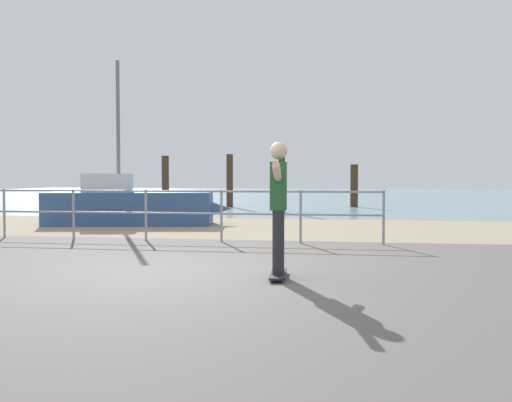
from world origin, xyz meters
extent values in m
cube|color=#605B56|center=(0.00, -1.00, 0.00)|extent=(24.00, 10.00, 0.04)
cube|color=tan|center=(0.00, 7.00, 0.00)|extent=(24.00, 6.00, 0.04)
cube|color=#75939E|center=(0.00, 35.00, 0.00)|extent=(72.00, 50.00, 0.04)
cylinder|color=gray|center=(-5.00, 3.60, 0.53)|extent=(0.05, 0.05, 1.05)
cylinder|color=gray|center=(-3.43, 3.60, 0.53)|extent=(0.05, 0.05, 1.05)
cylinder|color=gray|center=(-1.87, 3.60, 0.53)|extent=(0.05, 0.05, 1.05)
cylinder|color=gray|center=(-0.30, 3.60, 0.53)|extent=(0.05, 0.05, 1.05)
cylinder|color=gray|center=(1.27, 3.60, 0.53)|extent=(0.05, 0.05, 1.05)
cylinder|color=gray|center=(2.84, 3.60, 0.53)|extent=(0.05, 0.05, 1.05)
cylinder|color=gray|center=(-2.65, 3.60, 1.02)|extent=(10.97, 0.04, 0.04)
cylinder|color=gray|center=(-2.65, 3.60, 0.58)|extent=(10.97, 0.04, 0.04)
cube|color=#335184|center=(-3.66, 7.22, 0.45)|extent=(4.57, 2.13, 0.90)
cone|color=#335184|center=(-1.49, 7.59, 0.45)|extent=(1.21, 0.94, 0.77)
cylinder|color=slate|center=(-3.95, 7.16, 2.66)|extent=(0.10, 0.10, 3.52)
cube|color=silver|center=(-4.25, 7.11, 1.15)|extent=(1.34, 1.09, 0.50)
cube|color=black|center=(1.31, -0.24, 0.07)|extent=(0.26, 0.81, 0.02)
cylinder|color=#3FBF59|center=(1.21, 0.03, 0.03)|extent=(0.03, 0.06, 0.06)
cylinder|color=#3FBF59|center=(1.37, 0.04, 0.03)|extent=(0.03, 0.06, 0.06)
cylinder|color=#3FBF59|center=(1.26, -0.53, 0.03)|extent=(0.03, 0.06, 0.06)
cylinder|color=#3FBF59|center=(1.41, -0.52, 0.03)|extent=(0.03, 0.06, 0.06)
cylinder|color=#26262B|center=(1.30, -0.12, 0.48)|extent=(0.14, 0.14, 0.80)
cylinder|color=#26262B|center=(1.32, -0.36, 0.48)|extent=(0.14, 0.14, 0.80)
cube|color=#26592D|center=(1.31, -0.24, 1.18)|extent=(0.23, 0.37, 0.60)
sphere|color=beige|center=(1.31, -0.24, 1.62)|extent=(0.22, 0.22, 0.22)
cylinder|color=beige|center=(1.28, 0.20, 1.36)|extent=(0.13, 0.56, 0.23)
cylinder|color=beige|center=(1.35, -0.69, 1.36)|extent=(0.13, 0.56, 0.23)
cylinder|color=#422D1E|center=(-5.63, 16.11, 1.12)|extent=(0.31, 0.31, 2.24)
cylinder|color=#422D1E|center=(-2.95, 16.83, 1.16)|extent=(0.29, 0.29, 2.32)
cylinder|color=#422D1E|center=(-0.27, 13.47, 1.14)|extent=(0.25, 0.25, 2.29)
cylinder|color=#422D1E|center=(2.41, 17.74, 0.94)|extent=(0.33, 0.33, 1.87)
camera|label=1|loc=(2.19, -7.30, 1.29)|focal=39.70mm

